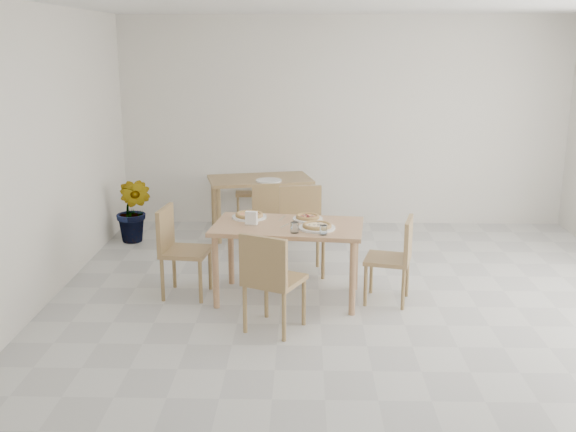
{
  "coord_description": "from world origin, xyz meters",
  "views": [
    {
      "loc": [
        -0.54,
        -5.58,
        2.45
      ],
      "look_at": [
        -0.68,
        0.63,
        0.84
      ],
      "focal_mm": 42.0,
      "sensor_mm": 36.0,
      "label": 1
    }
  ],
  "objects_px": {
    "pizza_pepperoni": "(308,217)",
    "chair_back_s": "(269,211)",
    "chair_back_n": "(251,187)",
    "potted_plant": "(134,210)",
    "napkin_holder": "(251,219)",
    "tumbler_b": "(295,228)",
    "plate_mushroom": "(317,228)",
    "pizza_mushroom": "(317,225)",
    "pizza_margherita": "(249,215)",
    "tumbler_a": "(323,230)",
    "second_table": "(260,186)",
    "chair_west": "(177,245)",
    "plate_empty": "(269,180)",
    "chair_south": "(270,276)",
    "chair_east": "(396,254)",
    "plate_pepperoni": "(308,219)",
    "chair_north": "(302,223)",
    "plate_margherita": "(249,217)",
    "main_table": "(288,234)"
  },
  "relations": [
    {
      "from": "chair_back_s",
      "to": "chair_back_n",
      "type": "distance_m",
      "value": 1.42
    },
    {
      "from": "plate_mushroom",
      "to": "potted_plant",
      "type": "height_order",
      "value": "potted_plant"
    },
    {
      "from": "plate_margherita",
      "to": "chair_west",
      "type": "bearing_deg",
      "value": -165.82
    },
    {
      "from": "plate_mushroom",
      "to": "pizza_margherita",
      "type": "distance_m",
      "value": 0.77
    },
    {
      "from": "pizza_margherita",
      "to": "pizza_mushroom",
      "type": "bearing_deg",
      "value": -30.17
    },
    {
      "from": "pizza_margherita",
      "to": "tumbler_a",
      "type": "xyz_separation_m",
      "value": [
        0.72,
        -0.59,
        0.01
      ]
    },
    {
      "from": "pizza_pepperoni",
      "to": "chair_back_s",
      "type": "relative_size",
      "value": 0.34
    },
    {
      "from": "chair_south",
      "to": "second_table",
      "type": "bearing_deg",
      "value": -58.91
    },
    {
      "from": "pizza_mushroom",
      "to": "pizza_pepperoni",
      "type": "distance_m",
      "value": 0.33
    },
    {
      "from": "plate_mushroom",
      "to": "napkin_holder",
      "type": "height_order",
      "value": "napkin_holder"
    },
    {
      "from": "main_table",
      "to": "chair_east",
      "type": "height_order",
      "value": "chair_east"
    },
    {
      "from": "napkin_holder",
      "to": "plate_mushroom",
      "type": "bearing_deg",
      "value": 3.38
    },
    {
      "from": "chair_east",
      "to": "chair_south",
      "type": "bearing_deg",
      "value": -43.62
    },
    {
      "from": "chair_west",
      "to": "chair_back_s",
      "type": "height_order",
      "value": "chair_west"
    },
    {
      "from": "pizza_pepperoni",
      "to": "napkin_holder",
      "type": "relative_size",
      "value": 2.1
    },
    {
      "from": "plate_pepperoni",
      "to": "pizza_mushroom",
      "type": "xyz_separation_m",
      "value": [
        0.08,
        -0.32,
        0.02
      ]
    },
    {
      "from": "plate_margherita",
      "to": "potted_plant",
      "type": "relative_size",
      "value": 0.42
    },
    {
      "from": "chair_south",
      "to": "napkin_holder",
      "type": "xyz_separation_m",
      "value": [
        -0.21,
        0.77,
        0.3
      ]
    },
    {
      "from": "tumbler_b",
      "to": "chair_back_n",
      "type": "distance_m",
      "value": 3.28
    },
    {
      "from": "tumbler_a",
      "to": "napkin_holder",
      "type": "height_order",
      "value": "napkin_holder"
    },
    {
      "from": "main_table",
      "to": "tumbler_b",
      "type": "xyz_separation_m",
      "value": [
        0.07,
        -0.28,
        0.14
      ]
    },
    {
      "from": "main_table",
      "to": "pizza_mushroom",
      "type": "bearing_deg",
      "value": -20.46
    },
    {
      "from": "chair_south",
      "to": "plate_margherita",
      "type": "height_order",
      "value": "chair_south"
    },
    {
      "from": "plate_mushroom",
      "to": "tumbler_b",
      "type": "relative_size",
      "value": 3.45
    },
    {
      "from": "tumbler_b",
      "to": "chair_back_n",
      "type": "relative_size",
      "value": 0.12
    },
    {
      "from": "second_table",
      "to": "potted_plant",
      "type": "relative_size",
      "value": 1.73
    },
    {
      "from": "chair_back_s",
      "to": "chair_back_n",
      "type": "height_order",
      "value": "chair_back_n"
    },
    {
      "from": "second_table",
      "to": "chair_west",
      "type": "bearing_deg",
      "value": -120.41
    },
    {
      "from": "chair_south",
      "to": "plate_empty",
      "type": "height_order",
      "value": "chair_south"
    },
    {
      "from": "main_table",
      "to": "pizza_margherita",
      "type": "bearing_deg",
      "value": 154.02
    },
    {
      "from": "pizza_pepperoni",
      "to": "napkin_holder",
      "type": "height_order",
      "value": "napkin_holder"
    },
    {
      "from": "chair_east",
      "to": "pizza_margherita",
      "type": "xyz_separation_m",
      "value": [
        -1.43,
        0.32,
        0.29
      ]
    },
    {
      "from": "chair_south",
      "to": "chair_west",
      "type": "bearing_deg",
      "value": -16.77
    },
    {
      "from": "pizza_mushroom",
      "to": "potted_plant",
      "type": "relative_size",
      "value": 0.4
    },
    {
      "from": "chair_back_n",
      "to": "plate_pepperoni",
      "type": "bearing_deg",
      "value": -78.71
    },
    {
      "from": "pizza_mushroom",
      "to": "plate_empty",
      "type": "relative_size",
      "value": 1.02
    },
    {
      "from": "pizza_pepperoni",
      "to": "chair_back_s",
      "type": "xyz_separation_m",
      "value": [
        -0.45,
        1.35,
        -0.29
      ]
    },
    {
      "from": "chair_west",
      "to": "chair_back_s",
      "type": "distance_m",
      "value": 1.68
    },
    {
      "from": "chair_north",
      "to": "plate_mushroom",
      "type": "distance_m",
      "value": 1.0
    },
    {
      "from": "plate_margherita",
      "to": "chair_north",
      "type": "bearing_deg",
      "value": 48.09
    },
    {
      "from": "chair_south",
      "to": "second_table",
      "type": "height_order",
      "value": "chair_south"
    },
    {
      "from": "plate_pepperoni",
      "to": "pizza_margherita",
      "type": "xyz_separation_m",
      "value": [
        -0.58,
        0.06,
        0.02
      ]
    },
    {
      "from": "napkin_holder",
      "to": "potted_plant",
      "type": "bearing_deg",
      "value": 143.18
    },
    {
      "from": "potted_plant",
      "to": "napkin_holder",
      "type": "bearing_deg",
      "value": -49.67
    },
    {
      "from": "second_table",
      "to": "tumbler_b",
      "type": "bearing_deg",
      "value": -92.67
    },
    {
      "from": "napkin_holder",
      "to": "chair_east",
      "type": "bearing_deg",
      "value": 11.3
    },
    {
      "from": "plate_empty",
      "to": "chair_south",
      "type": "bearing_deg",
      "value": -86.94
    },
    {
      "from": "chair_west",
      "to": "pizza_pepperoni",
      "type": "bearing_deg",
      "value": -78.45
    },
    {
      "from": "tumbler_b",
      "to": "plate_empty",
      "type": "relative_size",
      "value": 0.31
    },
    {
      "from": "plate_empty",
      "to": "tumbler_b",
      "type": "bearing_deg",
      "value": -81.37
    }
  ]
}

